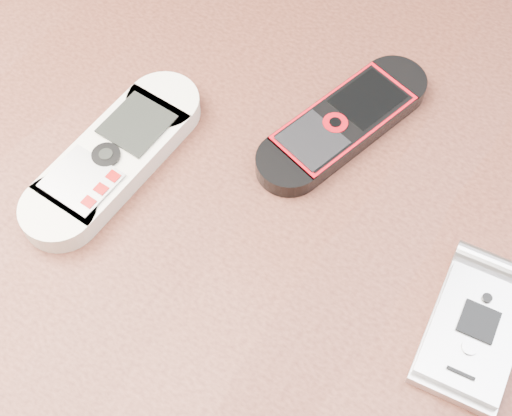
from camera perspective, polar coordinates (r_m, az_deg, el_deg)
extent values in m
cube|color=black|center=(0.49, -0.49, -1.37)|extent=(1.20, 0.80, 0.03)
cube|color=black|center=(1.18, -13.98, 14.41)|extent=(0.06, 0.06, 0.71)
cube|color=silver|center=(0.50, -11.28, 4.08)|extent=(0.06, 0.16, 0.02)
cube|color=black|center=(0.51, 7.02, 6.81)|extent=(0.09, 0.16, 0.02)
cube|color=silver|center=(0.45, 17.08, -9.29)|extent=(0.06, 0.11, 0.02)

